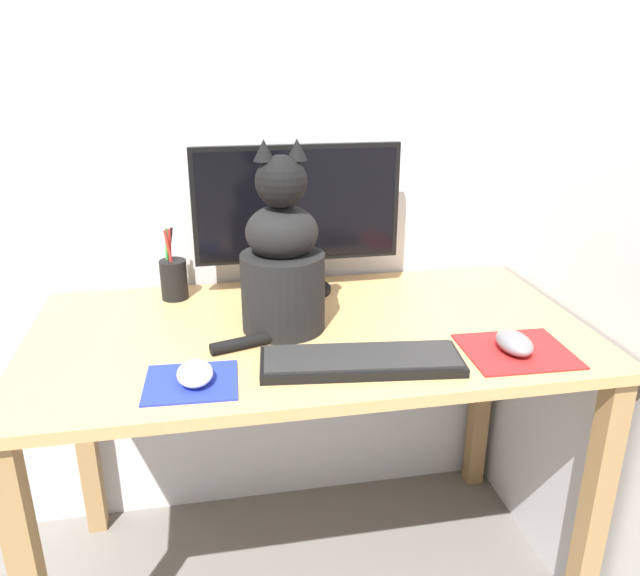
% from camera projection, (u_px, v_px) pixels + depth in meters
% --- Properties ---
extents(ground_plane, '(12.00, 12.00, 0.00)m').
position_uv_depth(ground_plane, '(311.00, 574.00, 1.67)').
color(ground_plane, slate).
extents(wall_back, '(7.00, 0.04, 2.50)m').
position_uv_depth(wall_back, '(284.00, 77.00, 1.56)').
color(wall_back, silver).
rests_on(wall_back, ground_plane).
extents(wall_side_right, '(0.04, 7.00, 2.50)m').
position_uv_depth(wall_side_right, '(608.00, 81.00, 1.34)').
color(wall_side_right, silver).
rests_on(wall_side_right, ground_plane).
extents(desk, '(1.25, 0.66, 0.72)m').
position_uv_depth(desk, '(310.00, 368.00, 1.45)').
color(desk, tan).
rests_on(desk, ground_plane).
extents(monitor, '(0.52, 0.17, 0.38)m').
position_uv_depth(monitor, '(297.00, 213.00, 1.56)').
color(monitor, black).
rests_on(monitor, desk).
extents(keyboard, '(0.41, 0.18, 0.02)m').
position_uv_depth(keyboard, '(361.00, 361.00, 1.24)').
color(keyboard, black).
rests_on(keyboard, desk).
extents(mousepad_left, '(0.18, 0.16, 0.00)m').
position_uv_depth(mousepad_left, '(191.00, 382.00, 1.18)').
color(mousepad_left, '#1E2D9E').
rests_on(mousepad_left, desk).
extents(mousepad_right, '(0.22, 0.20, 0.00)m').
position_uv_depth(mousepad_right, '(517.00, 351.00, 1.30)').
color(mousepad_right, red).
rests_on(mousepad_right, desk).
extents(computer_mouse_left, '(0.07, 0.10, 0.03)m').
position_uv_depth(computer_mouse_left, '(195.00, 373.00, 1.17)').
color(computer_mouse_left, white).
rests_on(computer_mouse_left, mousepad_left).
extents(computer_mouse_right, '(0.07, 0.11, 0.04)m').
position_uv_depth(computer_mouse_right, '(514.00, 343.00, 1.29)').
color(computer_mouse_right, slate).
rests_on(computer_mouse_right, mousepad_right).
extents(cat, '(0.27, 0.22, 0.42)m').
position_uv_depth(cat, '(282.00, 262.00, 1.36)').
color(cat, black).
rests_on(cat, desk).
extents(pen_cup, '(0.07, 0.07, 0.18)m').
position_uv_depth(pen_cup, '(174.00, 278.00, 1.57)').
color(pen_cup, black).
rests_on(pen_cup, desk).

